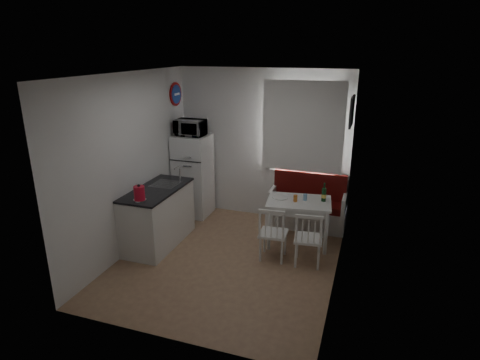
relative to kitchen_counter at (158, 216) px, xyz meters
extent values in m
cube|color=#8F674C|center=(1.20, -0.16, -0.46)|extent=(3.00, 3.50, 0.02)
cube|color=white|center=(1.20, -0.16, 2.14)|extent=(3.00, 3.50, 0.02)
cube|color=white|center=(1.20, 1.59, 0.84)|extent=(3.00, 0.02, 2.60)
cube|color=white|center=(1.20, -1.91, 0.84)|extent=(3.00, 0.02, 2.60)
cube|color=white|center=(-0.30, -0.16, 0.84)|extent=(0.02, 3.50, 2.60)
cube|color=white|center=(2.70, -0.16, 0.84)|extent=(0.02, 3.50, 2.60)
cube|color=white|center=(1.90, 1.56, 1.17)|extent=(1.22, 0.06, 1.47)
cube|color=white|center=(1.90, 1.49, 1.22)|extent=(1.35, 0.02, 1.50)
cube|color=white|center=(0.00, -0.01, -0.03)|extent=(0.60, 1.30, 0.86)
cube|color=black|center=(0.00, -0.01, 0.43)|extent=(0.62, 1.32, 0.03)
cube|color=#99999E|center=(0.02, 0.24, 0.39)|extent=(0.40, 0.40, 0.10)
cylinder|color=silver|center=(0.18, 0.42, 0.57)|extent=(0.02, 0.02, 0.26)
cylinder|color=#1B43A2|center=(-0.27, 1.29, 1.69)|extent=(0.03, 0.40, 0.40)
cube|color=black|center=(2.67, 0.94, 1.59)|extent=(0.04, 0.52, 0.42)
cube|color=white|center=(2.07, 1.32, -0.28)|extent=(1.28, 0.49, 0.35)
cube|color=#590E0C|center=(2.07, 1.32, -0.04)|extent=(1.22, 0.45, 0.12)
cube|color=#590E0C|center=(2.07, 1.51, 0.23)|extent=(1.22, 0.10, 0.45)
cube|color=white|center=(2.04, 0.67, 0.24)|extent=(1.03, 0.79, 0.04)
cube|color=white|center=(2.04, 0.67, 0.16)|extent=(0.92, 0.68, 0.11)
cylinder|color=white|center=(2.04, 0.67, -0.12)|extent=(0.06, 0.06, 0.67)
cube|color=white|center=(1.79, 0.10, -0.06)|extent=(0.40, 0.38, 0.04)
cube|color=white|center=(1.79, -0.06, 0.15)|extent=(0.37, 0.06, 0.40)
cube|color=white|center=(2.29, 0.10, -0.07)|extent=(0.42, 0.41, 0.04)
cube|color=white|center=(2.29, -0.06, 0.15)|extent=(0.36, 0.08, 0.40)
cube|color=white|center=(0.02, 1.24, 0.28)|extent=(0.59, 0.59, 1.47)
imported|color=white|center=(0.02, 1.19, 1.15)|extent=(0.50, 0.34, 0.28)
cylinder|color=red|center=(0.05, -0.54, 0.56)|extent=(0.18, 0.18, 0.24)
cylinder|color=orange|center=(1.99, 0.62, 0.31)|extent=(0.06, 0.06, 0.10)
cylinder|color=#7CAAD3|center=(2.12, 0.72, 0.31)|extent=(0.06, 0.06, 0.10)
cylinder|color=white|center=(1.74, 0.69, 0.27)|extent=(0.24, 0.24, 0.02)
camera|label=1|loc=(2.99, -4.96, 2.47)|focal=30.00mm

